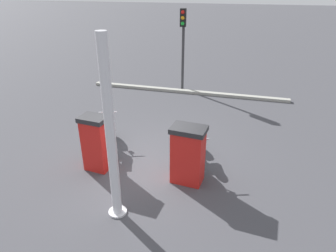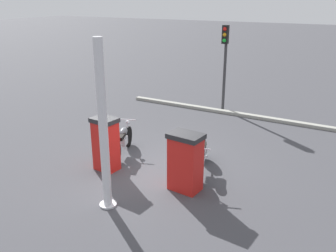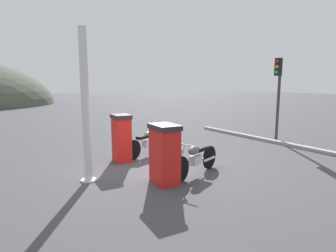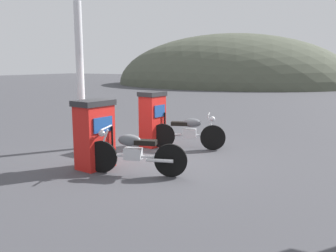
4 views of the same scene
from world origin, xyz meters
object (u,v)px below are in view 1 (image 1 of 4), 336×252
object	(u,v)px
fuel_pump_near	(188,154)
roadside_traffic_light	(183,36)
canopy_support_pole	(111,138)
fuel_pump_far	(96,143)
motorcycle_far_pump	(108,134)
motorcycle_near_pump	(194,144)

from	to	relation	value
fuel_pump_near	roadside_traffic_light	world-z (taller)	roadside_traffic_light
fuel_pump_near	canopy_support_pole	size ratio (longest dim) A/B	0.39
fuel_pump_far	fuel_pump_near	bearing A→B (deg)	-90.00
fuel_pump_near	motorcycle_far_pump	world-z (taller)	fuel_pump_near
fuel_pump_far	roadside_traffic_light	world-z (taller)	roadside_traffic_light
canopy_support_pole	motorcycle_far_pump	bearing A→B (deg)	27.26
fuel_pump_near	canopy_support_pole	world-z (taller)	canopy_support_pole
motorcycle_near_pump	canopy_support_pole	world-z (taller)	canopy_support_pole
fuel_pump_near	motorcycle_near_pump	distance (m)	1.05
motorcycle_far_pump	canopy_support_pole	xyz separation A→B (m)	(-2.54, -1.31, 1.37)
fuel_pump_far	canopy_support_pole	size ratio (longest dim) A/B	0.40
motorcycle_near_pump	canopy_support_pole	size ratio (longest dim) A/B	0.54
fuel_pump_near	roadside_traffic_light	bearing A→B (deg)	12.27
fuel_pump_near	fuel_pump_far	bearing A→B (deg)	90.00
motorcycle_far_pump	fuel_pump_near	bearing A→B (deg)	-111.80
fuel_pump_far	motorcycle_near_pump	bearing A→B (deg)	-67.11
motorcycle_near_pump	roadside_traffic_light	bearing A→B (deg)	14.33
fuel_pump_far	motorcycle_far_pump	size ratio (longest dim) A/B	0.79
motorcycle_near_pump	motorcycle_far_pump	xyz separation A→B (m)	(0.01, 2.57, -0.02)
motorcycle_near_pump	motorcycle_far_pump	distance (m)	2.57
motorcycle_far_pump	roadside_traffic_light	distance (m)	6.19
roadside_traffic_light	canopy_support_pole	world-z (taller)	canopy_support_pole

